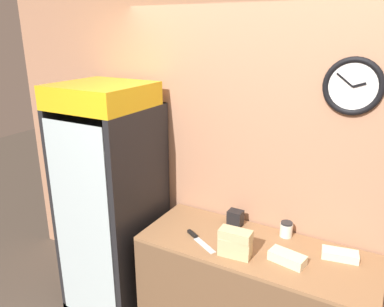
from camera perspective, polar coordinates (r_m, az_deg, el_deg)
wall_back at (r=2.83m, az=12.72°, el=-2.14°), size 5.20×0.09×2.70m
prep_counter at (r=2.98m, az=9.11°, el=-21.05°), size 1.63×0.63×0.89m
beverage_cooler at (r=3.21m, az=-11.61°, el=-5.28°), size 0.67×0.72×1.94m
sandwich_stack_bottom at (r=2.59m, az=6.54°, el=-14.58°), size 0.22×0.12×0.06m
sandwich_stack_middle at (r=2.56m, az=6.59°, el=-13.39°), size 0.22×0.12×0.06m
sandwich_stack_top at (r=2.53m, az=6.64°, el=-12.18°), size 0.22×0.11×0.06m
sandwich_flat_left at (r=2.59m, az=14.31°, el=-15.16°), size 0.25×0.15×0.07m
sandwich_flat_right at (r=2.73m, az=21.62°, el=-14.15°), size 0.24×0.14×0.05m
chefs_knife at (r=2.76m, az=0.77°, el=-12.78°), size 0.30×0.19×0.02m
condiment_jar at (r=2.86m, az=14.16°, el=-11.12°), size 0.09×0.09×0.11m
napkin_dispenser at (r=2.93m, az=6.62°, el=-9.73°), size 0.11×0.09×0.12m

